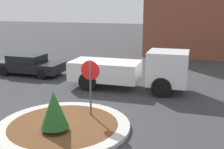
# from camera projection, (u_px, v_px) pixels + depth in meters

# --- Properties ---
(ground_plane) EXTENTS (120.00, 120.00, 0.00)m
(ground_plane) POSITION_uv_depth(u_px,v_px,m) (64.00, 128.00, 10.12)
(ground_plane) COLOR #38383A
(traffic_island) EXTENTS (4.79, 4.79, 0.15)m
(traffic_island) POSITION_uv_depth(u_px,v_px,m) (64.00, 126.00, 10.10)
(traffic_island) COLOR #BCB7AD
(traffic_island) RESTS_ON ground_plane
(stop_sign) EXTENTS (0.74, 0.07, 2.32)m
(stop_sign) POSITION_uv_depth(u_px,v_px,m) (90.00, 78.00, 10.58)
(stop_sign) COLOR #4C4C51
(stop_sign) RESTS_ON ground_plane
(island_shrub) EXTENTS (0.96, 0.96, 1.41)m
(island_shrub) POSITION_uv_depth(u_px,v_px,m) (54.00, 109.00, 9.35)
(island_shrub) COLOR brown
(island_shrub) RESTS_ON traffic_island
(utility_truck) EXTENTS (6.13, 2.22, 2.11)m
(utility_truck) POSITION_uv_depth(u_px,v_px,m) (133.00, 70.00, 14.57)
(utility_truck) COLOR white
(utility_truck) RESTS_ON ground_plane
(storefront_building) EXTENTS (11.89, 6.07, 7.90)m
(storefront_building) POSITION_uv_depth(u_px,v_px,m) (218.00, 10.00, 24.29)
(storefront_building) COLOR brown
(storefront_building) RESTS_ON ground_plane
(parked_sedan_black) EXTENTS (4.32, 1.93, 1.28)m
(parked_sedan_black) POSITION_uv_depth(u_px,v_px,m) (30.00, 64.00, 17.86)
(parked_sedan_black) COLOR black
(parked_sedan_black) RESTS_ON ground_plane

